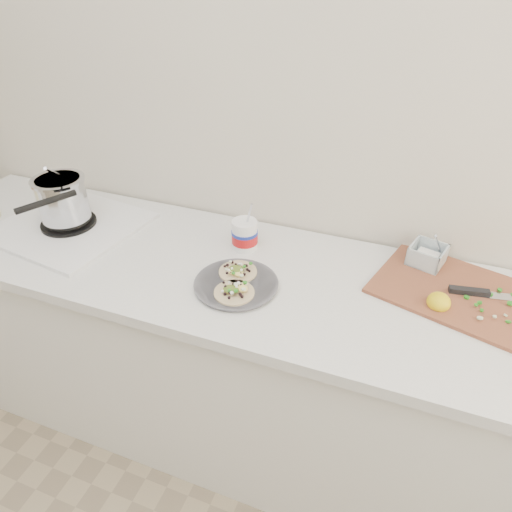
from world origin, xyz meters
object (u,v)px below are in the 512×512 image
(stove, at_px, (65,209))
(taco_plate, at_px, (236,282))
(tub, at_px, (245,232))
(cutboard, at_px, (458,286))

(stove, relative_size, taco_plate, 2.08)
(tub, relative_size, cutboard, 0.37)
(stove, height_order, taco_plate, stove)
(cutboard, bearing_deg, stove, -159.28)
(stove, distance_m, cutboard, 1.41)
(stove, bearing_deg, tub, 16.67)
(tub, bearing_deg, stove, -171.17)
(tub, distance_m, cutboard, 0.72)
(stove, relative_size, tub, 2.68)
(stove, xyz_separation_m, taco_plate, (0.74, -0.11, -0.06))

